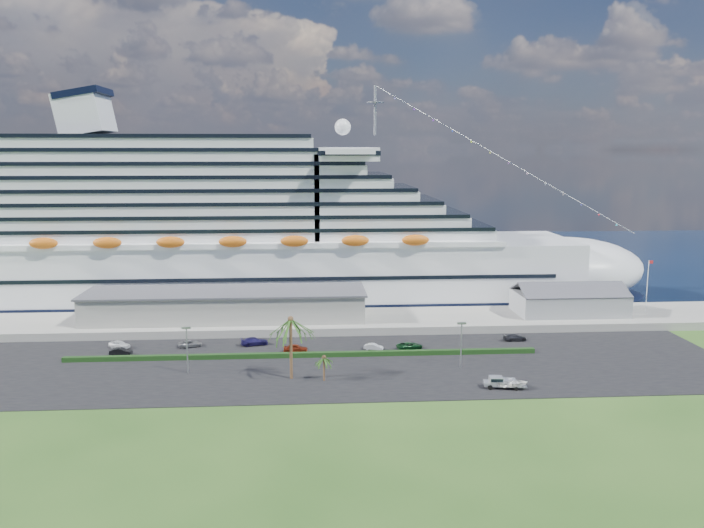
{
  "coord_description": "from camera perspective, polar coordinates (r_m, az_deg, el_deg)",
  "views": [
    {
      "loc": [
        -7.12,
        -107.97,
        38.38
      ],
      "look_at": [
        2.04,
        30.0,
        15.37
      ],
      "focal_mm": 35.0,
      "sensor_mm": 36.0,
      "label": 1
    }
  ],
  "objects": [
    {
      "name": "parked_car_2",
      "position": [
        139.47,
        -13.31,
        -6.46
      ],
      "size": [
        5.0,
        3.42,
        1.27
      ],
      "primitive_type": "imported",
      "rotation": [
        0.0,
        0.0,
        1.89
      ],
      "color": "slate",
      "rests_on": "asphalt_lot"
    },
    {
      "name": "palm_tall",
      "position": [
        115.75,
        -5.12,
        -5.19
      ],
      "size": [
        8.82,
        8.82,
        11.13
      ],
      "color": "#47301E",
      "rests_on": "ground"
    },
    {
      "name": "lamp_post_left",
      "position": [
        122.38,
        -13.56,
        -6.48
      ],
      "size": [
        1.6,
        0.35,
        8.27
      ],
      "color": "gray",
      "rests_on": "asphalt_lot"
    },
    {
      "name": "parked_car_6",
      "position": [
        134.6,
        4.83,
        -6.79
      ],
      "size": [
        5.53,
        3.5,
        1.42
      ],
      "primitive_type": "imported",
      "rotation": [
        0.0,
        0.0,
        1.81
      ],
      "color": "#0D3516",
      "rests_on": "asphalt_lot"
    },
    {
      "name": "parked_car_1",
      "position": [
        137.63,
        -18.67,
        -6.91
      ],
      "size": [
        4.21,
        1.72,
        1.36
      ],
      "primitive_type": "imported",
      "rotation": [
        0.0,
        0.0,
        1.5
      ],
      "color": "black",
      "rests_on": "asphalt_lot"
    },
    {
      "name": "lamp_post_right",
      "position": [
        123.6,
        9.07,
        -6.18
      ],
      "size": [
        1.6,
        0.35,
        8.27
      ],
      "color": "gray",
      "rests_on": "asphalt_lot"
    },
    {
      "name": "ground",
      "position": [
        114.81,
        -0.02,
        -10.08
      ],
      "size": [
        420.0,
        420.0,
        0.0
      ],
      "primitive_type": "plane",
      "color": "#254A18",
      "rests_on": "ground"
    },
    {
      "name": "port_shed",
      "position": [
        162.93,
        17.6,
        -3.04
      ],
      "size": [
        24.0,
        12.31,
        7.37
      ],
      "color": "gray",
      "rests_on": "wharf"
    },
    {
      "name": "asphalt_lot",
      "position": [
        125.2,
        -0.36,
        -8.38
      ],
      "size": [
        140.0,
        38.0,
        0.12
      ],
      "primitive_type": "cube",
      "color": "black",
      "rests_on": "ground"
    },
    {
      "name": "hedge",
      "position": [
        129.62,
        -4.06,
        -7.54
      ],
      "size": [
        88.0,
        1.1,
        0.9
      ],
      "primitive_type": "cube",
      "color": "black",
      "rests_on": "asphalt_lot"
    },
    {
      "name": "parked_car_5",
      "position": [
        133.83,
        1.81,
        -6.9
      ],
      "size": [
        3.93,
        2.51,
        1.22
      ],
      "primitive_type": "imported",
      "rotation": [
        0.0,
        0.0,
        1.21
      ],
      "color": "silver",
      "rests_on": "asphalt_lot"
    },
    {
      "name": "boat_trailer",
      "position": [
        115.6,
        13.2,
        -9.57
      ],
      "size": [
        5.84,
        4.16,
        1.63
      ],
      "color": "gray",
      "rests_on": "asphalt_lot"
    },
    {
      "name": "water",
      "position": [
        241.15,
        -2.06,
        0.29
      ],
      "size": [
        420.0,
        160.0,
        0.02
      ],
      "primitive_type": "cube",
      "color": "black",
      "rests_on": "ground"
    },
    {
      "name": "palm_short",
      "position": [
        115.83,
        -2.35,
        -8.0
      ],
      "size": [
        3.53,
        3.53,
        4.56
      ],
      "color": "#47301E",
      "rests_on": "ground"
    },
    {
      "name": "pickup_truck",
      "position": [
        115.76,
        12.15,
        -9.54
      ],
      "size": [
        5.44,
        2.41,
        1.86
      ],
      "color": "black",
      "rests_on": "asphalt_lot"
    },
    {
      "name": "parked_car_3",
      "position": [
        138.25,
        -8.12,
        -6.38
      ],
      "size": [
        5.78,
        3.58,
        1.56
      ],
      "primitive_type": "imported",
      "rotation": [
        0.0,
        0.0,
        1.85
      ],
      "color": "#191447",
      "rests_on": "asphalt_lot"
    },
    {
      "name": "parked_car_7",
      "position": [
        143.85,
        13.38,
        -5.96
      ],
      "size": [
        4.85,
        2.24,
        1.37
      ],
      "primitive_type": "imported",
      "rotation": [
        0.0,
        0.0,
        1.64
      ],
      "color": "#232329",
      "rests_on": "asphalt_lot"
    },
    {
      "name": "cruise_ship",
      "position": [
        173.94,
        -8.53,
        2.18
      ],
      "size": [
        191.0,
        38.0,
        54.0
      ],
      "color": "silver",
      "rests_on": "ground"
    },
    {
      "name": "parked_car_4",
      "position": [
        132.69,
        -4.71,
        -6.99
      ],
      "size": [
        4.69,
        2.03,
        1.57
      ],
      "primitive_type": "imported",
      "rotation": [
        0.0,
        0.0,
        1.53
      ],
      "color": "maroon",
      "rests_on": "asphalt_lot"
    },
    {
      "name": "wharf",
      "position": [
        152.81,
        -1.01,
        -4.75
      ],
      "size": [
        240.0,
        20.0,
        1.8
      ],
      "primitive_type": "cube",
      "color": "gray",
      "rests_on": "ground"
    },
    {
      "name": "parked_car_0",
      "position": [
        142.45,
        -18.76,
        -6.34
      ],
      "size": [
        4.62,
        3.28,
        1.46
      ],
      "primitive_type": "imported",
      "rotation": [
        0.0,
        0.0,
        1.17
      ],
      "color": "white",
      "rests_on": "asphalt_lot"
    },
    {
      "name": "terminal_building",
      "position": [
        152.74,
        -10.44,
        -3.33
      ],
      "size": [
        61.0,
        15.0,
        6.3
      ],
      "color": "gray",
      "rests_on": "wharf"
    },
    {
      "name": "flagpole",
      "position": [
        169.58,
        23.35,
        -1.56
      ],
      "size": [
        1.08,
        0.16,
        12.0
      ],
      "color": "silver",
      "rests_on": "wharf"
    }
  ]
}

